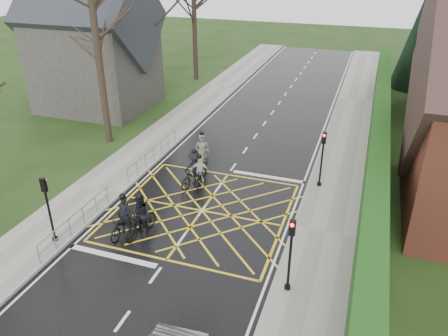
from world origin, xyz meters
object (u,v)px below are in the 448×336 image
Objects in this scene: cyclist_front at (200,175)px; cyclist_back at (141,220)px; cyclist_lead at (202,151)px; cyclist_rear at (125,221)px; cyclist_mid at (195,172)px.

cyclist_back is at bearing -111.72° from cyclist_front.
cyclist_back is 5.07m from cyclist_front.
cyclist_front is 3.02m from cyclist_lead.
cyclist_rear is 5.41m from cyclist_front.
cyclist_lead is (-0.21, 7.86, -0.13)m from cyclist_back.
cyclist_lead reaches higher than cyclist_front.
cyclist_front is at bearing -94.84° from cyclist_lead.
cyclist_front is 0.92× the size of cyclist_lead.
cyclist_lead is (0.53, 8.04, -0.00)m from cyclist_rear.
cyclist_rear is at bearing -117.79° from cyclist_lead.
cyclist_back reaches higher than cyclist_front.
cyclist_front is at bearing 92.31° from cyclist_back.
cyclist_back is 1.05× the size of cyclist_lead.
cyclist_mid reaches higher than cyclist_front.
cyclist_rear is at bearing -119.24° from cyclist_front.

